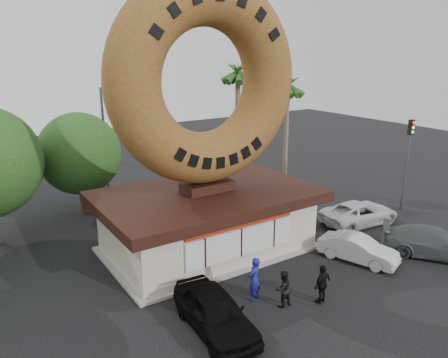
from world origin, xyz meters
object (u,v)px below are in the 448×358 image
Objects in this scene: donut_shop at (208,218)px; car_black at (215,312)px; car_grey at (434,243)px; person_left at (254,279)px; person_center at (283,289)px; traffic_signal at (408,154)px; car_white at (359,213)px; car_silver at (358,249)px; giant_donut at (206,81)px; street_lamp at (107,140)px; person_right at (322,284)px.

donut_shop is 7.18m from car_black.
car_black is 0.91× the size of car_grey.
person_center is at bearing 102.35° from person_left.
traffic_signal is 1.20× the size of car_white.
person_center is 0.34× the size of car_black.
donut_shop is 2.83× the size of car_silver.
donut_shop is 1.10× the size of giant_donut.
car_white is (9.63, -2.09, -8.18)m from giant_donut.
person_left reaches higher than car_black.
car_white is at bearing -155.18° from person_center.
giant_donut is at bearing 116.71° from car_silver.
car_grey is at bearing 0.69° from car_black.
street_lamp is at bearing -83.07° from person_center.
person_center is 3.24m from car_black.
donut_shop is at bearing -90.73° from person_center.
traffic_signal is at bearing 11.63° from car_grey.
car_black reaches higher than car_grey.
car_silver is at bearing 118.00° from car_grey.
person_center is at bearing 170.05° from car_silver.
person_left is (-0.92, -5.33, -0.78)m from donut_shop.
street_lamp is at bearing 86.71° from car_grey.
street_lamp is at bearing 100.51° from giant_donut.
traffic_signal is 7.57m from car_grey.
traffic_signal reaches higher than person_right.
car_grey is (3.74, -1.78, 0.10)m from car_silver.
car_white is (11.49, -12.09, -3.78)m from street_lamp.
person_center is 0.31× the size of car_grey.
giant_donut is 14.34m from car_grey.
donut_shop is 10.54m from street_lamp.
traffic_signal is at bearing -161.65° from person_center.
car_white is at bearing -12.22° from giant_donut.
street_lamp is 16.88m from person_center.
donut_shop reaches higher than person_center.
giant_donut reaches higher than car_silver.
traffic_signal is 5.39m from car_white.
car_silver is (9.11, 0.86, -0.15)m from car_black.
street_lamp is 17.10m from car_white.
person_left is 0.42× the size of car_black.
giant_donut is at bearing -79.49° from street_lamp.
traffic_signal reaches higher than car_grey.
car_white is (-4.37, -0.08, -3.16)m from traffic_signal.
donut_shop is 7.12m from giant_donut.
car_grey is at bearing 148.42° from person_left.
person_left is at bearing -99.77° from giant_donut.
car_grey is at bearing 169.36° from person_right.
car_white is at bearing 50.78° from car_grey.
person_right is (-12.66, -5.10, -2.99)m from traffic_signal.
car_grey reaches higher than car_silver.
person_right reaches higher than car_grey.
person_left is 2.87m from person_right.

